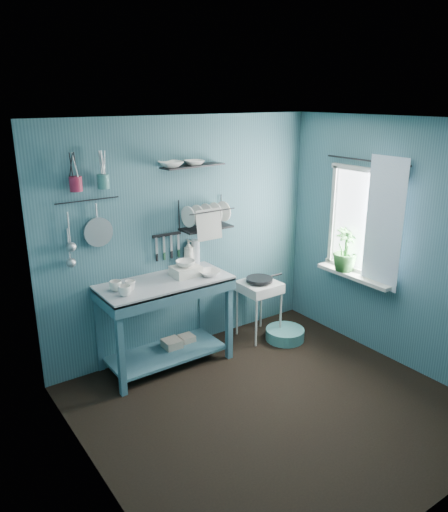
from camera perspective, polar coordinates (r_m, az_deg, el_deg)
floor at (r=4.72m, az=5.67°, el=-16.79°), size 3.20×3.20×0.00m
ceiling at (r=3.89m, az=6.82°, el=15.09°), size 3.20×3.20×0.00m
wall_back at (r=5.31m, az=-4.48°, el=2.19°), size 3.20×0.00×3.20m
wall_front at (r=3.27m, az=23.91°, el=-9.75°), size 3.20×0.00×3.20m
wall_left at (r=3.39m, az=-14.92°, el=-7.78°), size 0.00×3.00×3.00m
wall_right at (r=5.29m, az=19.40°, el=1.16°), size 0.00×3.00×3.00m
work_counter at (r=5.18m, az=-6.78°, el=-7.57°), size 1.41×0.86×0.93m
mug_left at (r=4.65m, az=-11.27°, el=-3.91°), size 0.12×0.12×0.10m
mug_mid at (r=4.77m, az=-10.67°, el=-3.32°), size 0.14×0.14×0.09m
mug_right at (r=4.78m, az=-12.28°, el=-3.36°), size 0.17×0.17×0.10m
wash_tub at (r=5.07m, az=-4.40°, el=-1.71°), size 0.28×0.22×0.10m
tub_bowl at (r=5.05m, az=-4.42°, el=-0.85°), size 0.19×0.19×0.06m
soap_bottle at (r=5.30m, az=-4.07°, el=0.31°), size 0.12×0.12×0.30m
water_bottle at (r=5.37m, az=-3.26°, el=0.45°), size 0.09×0.09×0.28m
counter_bowl at (r=5.08m, az=-1.70°, el=-1.94°), size 0.22×0.22×0.05m
hotplate_stand at (r=5.78m, az=3.99°, el=-6.12°), size 0.45×0.45×0.67m
frying_pan at (r=5.64m, az=4.07°, el=-2.68°), size 0.30×0.30×0.03m
knife_strip at (r=5.15m, az=-6.56°, el=2.44°), size 0.32×0.03×0.03m
dish_rack at (r=5.23m, az=-2.04°, el=4.82°), size 0.57×0.28×0.32m
upper_shelf at (r=5.10m, az=-3.54°, el=10.24°), size 0.71×0.25×0.01m
shelf_bowl_left at (r=4.97m, az=-6.10°, el=10.14°), size 0.25×0.25×0.06m
shelf_bowl_right at (r=5.10m, az=-3.42°, el=10.74°), size 0.22×0.22×0.05m
utensil_cup_magenta at (r=4.62m, az=-16.57°, el=7.90°), size 0.11×0.11×0.13m
utensil_cup_teal at (r=4.71m, az=-13.64°, el=8.28°), size 0.11×0.11×0.13m
colander at (r=4.81m, az=-14.16°, el=2.66°), size 0.28×0.03×0.28m
ladle_outer at (r=4.71m, az=-17.32°, el=3.03°), size 0.01×0.01×0.30m
ladle_inner at (r=4.75m, az=-17.34°, el=1.26°), size 0.01×0.01×0.30m
hook_rail at (r=4.73m, az=-15.33°, el=6.15°), size 0.60×0.01×0.01m
window_glass at (r=5.50m, az=15.71°, el=3.76°), size 0.00×1.10×1.10m
windowsill at (r=5.61m, az=14.65°, el=-2.21°), size 0.16×0.95×0.04m
curtain at (r=5.26m, az=17.80°, el=3.50°), size 0.00×1.35×1.35m
curtain_rod at (r=5.35m, az=15.99°, el=10.45°), size 0.02×1.05×0.02m
potted_plant at (r=5.62m, az=13.69°, el=0.70°), size 0.29×0.29×0.48m
storage_tin_large at (r=5.42m, az=-5.95°, el=-10.54°), size 0.18×0.18×0.22m
storage_tin_small at (r=5.53m, az=-4.27°, el=-9.97°), size 0.15×0.15×0.20m
floor_basin at (r=5.84m, az=6.98°, el=-8.87°), size 0.44×0.44×0.13m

